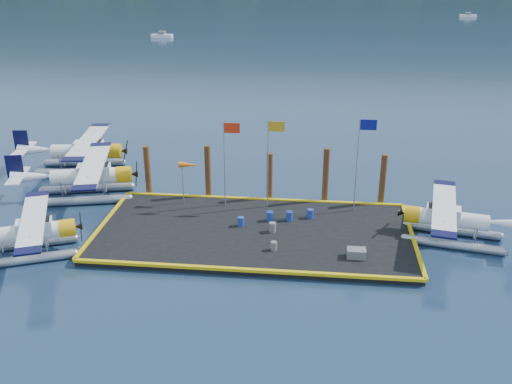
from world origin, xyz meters
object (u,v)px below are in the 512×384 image
at_px(drum_4, 310,214).
at_px(piling_4, 383,182).
at_px(drum_5, 270,216).
at_px(seaplane_a, 29,235).
at_px(piling_1, 208,173).
at_px(seaplane_b, 89,178).
at_px(seaplane_d, 448,221).
at_px(piling_2, 270,178).
at_px(seaplane_c, 85,153).
at_px(drum_1, 272,227).
at_px(flagpole_red, 227,151).
at_px(piling_3, 326,177).
at_px(drum_3, 274,246).
at_px(flagpole_blue, 361,152).
at_px(drum_2, 289,216).
at_px(piling_0, 148,172).
at_px(drum_0, 241,221).
at_px(flagpole_yellow, 271,151).
at_px(crate, 356,253).
at_px(windsock, 189,166).

distance_m(drum_4, piling_4, 6.02).
distance_m(drum_4, drum_5, 2.76).
distance_m(seaplane_a, drum_5, 15.03).
distance_m(drum_4, piling_1, 8.28).
xyz_separation_m(seaplane_b, drum_4, (16.31, -2.54, -0.86)).
bearing_deg(drum_4, seaplane_d, -10.46).
bearing_deg(piling_2, seaplane_c, 162.83).
xyz_separation_m(drum_1, flagpole_red, (-3.46, 3.87, 3.68)).
distance_m(seaplane_a, piling_3, 19.96).
bearing_deg(drum_3, piling_1, 124.64).
distance_m(drum_3, flagpole_blue, 9.12).
xyz_separation_m(seaplane_d, piling_4, (-3.68, 4.73, 0.62)).
xyz_separation_m(seaplane_c, drum_2, (17.47, -8.57, -0.83)).
relative_size(drum_1, piling_2, 0.17).
height_order(drum_2, flagpole_blue, flagpole_blue).
bearing_deg(piling_0, drum_0, -32.64).
xyz_separation_m(seaplane_a, drum_2, (15.26, 5.68, -0.64)).
bearing_deg(piling_4, flagpole_yellow, -168.40).
bearing_deg(crate, piling_3, 102.46).
relative_size(flagpole_yellow, piling_3, 1.44).
bearing_deg(drum_3, seaplane_a, -174.20).
distance_m(drum_4, piling_0, 12.50).
bearing_deg(seaplane_d, drum_4, 90.52).
xyz_separation_m(seaplane_c, drum_4, (18.85, -8.03, -0.84)).
height_order(flagpole_red, piling_3, flagpole_red).
bearing_deg(windsock, flagpole_blue, -0.00).
bearing_deg(piling_3, flagpole_yellow, -157.15).
xyz_separation_m(drum_4, flagpole_red, (-5.82, 1.54, 3.69)).
relative_size(seaplane_d, drum_5, 13.58).
bearing_deg(crate, seaplane_a, -176.76).
distance_m(crate, flagpole_blue, 7.79).
bearing_deg(piling_1, drum_4, -22.63).
distance_m(drum_2, flagpole_yellow, 4.56).
relative_size(piling_2, piling_4, 0.95).
height_order(drum_5, crate, drum_5).
xyz_separation_m(windsock, piling_3, (9.53, 1.60, -1.08)).
bearing_deg(drum_0, drum_5, 28.21).
bearing_deg(crate, seaplane_d, 31.15).
xyz_separation_m(flagpole_yellow, piling_3, (3.80, 1.60, -2.36)).
height_order(crate, piling_0, piling_0).
distance_m(seaplane_c, crate, 25.35).
relative_size(seaplane_b, flagpole_yellow, 1.64).
bearing_deg(seaplane_a, drum_5, 89.24).
relative_size(drum_3, drum_4, 0.88).
height_order(flagpole_blue, piling_3, flagpole_blue).
bearing_deg(piling_0, drum_1, -29.50).
relative_size(drum_5, piling_2, 0.17).
xyz_separation_m(seaplane_c, piling_2, (15.82, -4.89, 0.35)).
height_order(seaplane_a, windsock, windsock).
bearing_deg(flagpole_blue, piling_3, 143.93).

